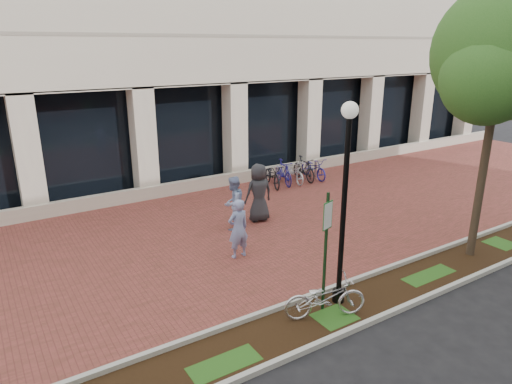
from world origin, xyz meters
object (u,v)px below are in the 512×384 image
bike_rack_cluster (294,171)px  pedestrian_right (259,193)px  parking_sign (326,239)px  locked_bicycle (325,298)px  street_tree (501,61)px  lamppost (344,196)px  pedestrian_left (238,229)px  pedestrian_mid (233,203)px  bollard (315,169)px

bike_rack_cluster → pedestrian_right: bearing=-131.3°
parking_sign → locked_bicycle: bearing=-142.9°
street_tree → locked_bicycle: size_ratio=3.97×
lamppost → pedestrian_left: 3.76m
pedestrian_right → pedestrian_mid: bearing=14.9°
locked_bicycle → bollard: (6.74, 8.50, -0.04)m
street_tree → locked_bicycle: (-5.61, -0.21, -4.80)m
street_tree → pedestrian_mid: 8.34m
pedestrian_right → bike_rack_cluster: pedestrian_right is taller
bollard → pedestrian_mid: bearing=-152.6°
locked_bicycle → bike_rack_cluster: (5.62, 8.61, 0.01)m
locked_bicycle → bike_rack_cluster: 10.28m
street_tree → bollard: size_ratio=8.36×
parking_sign → bollard: bearing=33.8°
lamppost → locked_bicycle: bearing=-155.0°
pedestrian_mid → parking_sign: bearing=54.7°
lamppost → bollard: bearing=53.5°
lamppost → pedestrian_mid: (0.13, 5.11, -1.71)m
pedestrian_left → bollard: pedestrian_left is taller
parking_sign → lamppost: (0.53, 0.08, 0.85)m
pedestrian_left → bike_rack_cluster: (5.69, 5.03, -0.36)m
bike_rack_cluster → locked_bicycle: bearing=-113.3°
street_tree → bollard: bearing=82.2°
pedestrian_right → bollard: (4.84, 2.88, -0.55)m
parking_sign → street_tree: size_ratio=0.38×
street_tree → pedestrian_left: street_tree is taller
parking_sign → locked_bicycle: (-0.17, -0.24, -1.26)m
street_tree → pedestrian_mid: size_ratio=4.12×
locked_bicycle → pedestrian_right: 5.95m
pedestrian_left → parking_sign: bearing=92.9°
locked_bicycle → bollard: bearing=-16.6°
pedestrian_left → street_tree: bearing=148.1°
parking_sign → pedestrian_left: 3.46m
pedestrian_left → pedestrian_mid: 2.07m
parking_sign → pedestrian_mid: parking_sign is taller
parking_sign → bike_rack_cluster: bearing=39.2°
parking_sign → lamppost: bearing=-8.8°
lamppost → pedestrian_left: (-0.77, 3.25, -1.74)m
lamppost → pedestrian_mid: size_ratio=2.63×
lamppost → pedestrian_mid: lamppost is taller
street_tree → locked_bicycle: street_tree is taller
parking_sign → street_tree: (5.44, -0.03, 3.54)m
parking_sign → pedestrian_right: bearing=54.4°
street_tree → pedestrian_left: bearing=149.4°
street_tree → bike_rack_cluster: street_tree is taller
bollard → parking_sign: bearing=-128.5°
pedestrian_mid → locked_bicycle: bearing=53.3°
street_tree → pedestrian_right: street_tree is taller
bollard → pedestrian_right: bearing=-149.2°
parking_sign → bike_rack_cluster: parking_sign is taller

